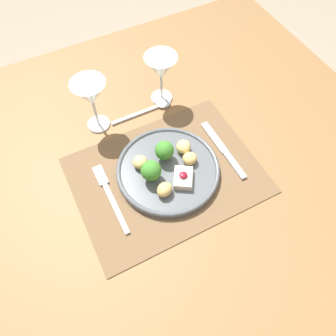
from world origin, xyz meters
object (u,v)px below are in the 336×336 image
object	(u,v)px
dinner_plate	(167,169)
wine_glass_near	(161,69)
fork	(109,193)
knife	(226,153)
spoon	(154,108)
wine_glass_far	(91,95)

from	to	relation	value
dinner_plate	wine_glass_near	xyz separation A→B (m)	(0.11, 0.25, 0.09)
fork	wine_glass_near	world-z (taller)	wine_glass_near
wine_glass_near	knife	bearing A→B (deg)	-76.96
knife	spoon	size ratio (longest dim) A/B	1.09
dinner_plate	knife	distance (m)	0.17
fork	wine_glass_near	size ratio (longest dim) A/B	1.34
wine_glass_far	spoon	bearing A→B (deg)	-5.80
spoon	wine_glass_far	size ratio (longest dim) A/B	1.18
wine_glass_near	dinner_plate	bearing A→B (deg)	-113.29
dinner_plate	wine_glass_far	size ratio (longest dim) A/B	1.66
dinner_plate	spoon	distance (m)	0.23
dinner_plate	fork	size ratio (longest dim) A/B	1.30
spoon	wine_glass_near	world-z (taller)	wine_glass_near
fork	wine_glass_far	size ratio (longest dim) A/B	1.28
wine_glass_near	spoon	bearing A→B (deg)	-144.97
dinner_plate	wine_glass_far	world-z (taller)	wine_glass_far
knife	spoon	xyz separation A→B (m)	(-0.10, 0.24, -0.00)
fork	wine_glass_far	bearing A→B (deg)	76.32
fork	wine_glass_far	world-z (taller)	wine_glass_far
knife	wine_glass_near	bearing A→B (deg)	104.50
knife	wine_glass_near	xyz separation A→B (m)	(-0.06, 0.27, 0.11)
spoon	wine_glass_near	size ratio (longest dim) A/B	1.23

